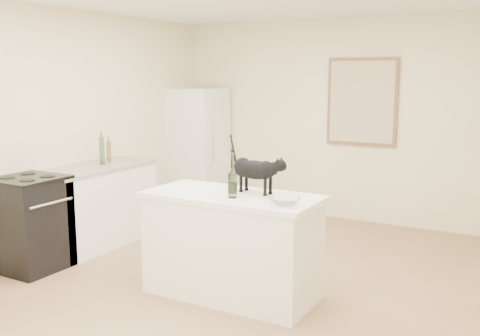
% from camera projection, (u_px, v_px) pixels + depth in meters
% --- Properties ---
extents(floor, '(5.50, 5.50, 0.00)m').
position_uv_depth(floor, '(234.00, 285.00, 5.03)').
color(floor, '#9B7A52').
rests_on(floor, ground).
extents(wall_back, '(4.50, 0.00, 4.50)m').
position_uv_depth(wall_back, '(339.00, 121.00, 7.17)').
color(wall_back, '#FBF3C2').
rests_on(wall_back, ground).
extents(wall_left, '(0.00, 5.50, 5.50)m').
position_uv_depth(wall_left, '(52.00, 131.00, 5.90)').
color(wall_left, '#FBF3C2').
rests_on(wall_left, ground).
extents(island_base, '(1.44, 0.67, 0.86)m').
position_uv_depth(island_base, '(232.00, 247.00, 4.74)').
color(island_base, white).
rests_on(island_base, floor).
extents(island_top, '(1.50, 0.70, 0.04)m').
position_uv_depth(island_top, '(232.00, 196.00, 4.66)').
color(island_top, white).
rests_on(island_top, island_base).
extents(left_cabinets, '(0.60, 1.40, 0.86)m').
position_uv_depth(left_cabinets, '(96.00, 207.00, 6.16)').
color(left_cabinets, white).
rests_on(left_cabinets, floor).
extents(left_countertop, '(0.62, 1.44, 0.04)m').
position_uv_depth(left_countertop, '(95.00, 168.00, 6.08)').
color(left_countertop, gray).
rests_on(left_countertop, left_cabinets).
extents(stove, '(0.60, 0.60, 0.90)m').
position_uv_depth(stove, '(31.00, 224.00, 5.38)').
color(stove, black).
rests_on(stove, floor).
extents(fridge, '(0.68, 0.68, 1.70)m').
position_uv_depth(fridge, '(198.00, 148.00, 7.85)').
color(fridge, white).
rests_on(fridge, floor).
extents(artwork_frame, '(0.90, 0.03, 1.10)m').
position_uv_depth(artwork_frame, '(362.00, 102.00, 6.96)').
color(artwork_frame, brown).
rests_on(artwork_frame, wall_back).
extents(artwork_canvas, '(0.82, 0.00, 1.02)m').
position_uv_depth(artwork_canvas, '(361.00, 102.00, 6.94)').
color(artwork_canvas, beige).
rests_on(artwork_canvas, wall_back).
extents(black_cat, '(0.53, 0.23, 0.36)m').
position_uv_depth(black_cat, '(255.00, 172.00, 4.67)').
color(black_cat, black).
rests_on(black_cat, island_top).
extents(wine_bottle, '(0.08, 0.08, 0.35)m').
position_uv_depth(wine_bottle, '(232.00, 177.00, 4.50)').
color(wine_bottle, '#204E1F').
rests_on(wine_bottle, island_top).
extents(glass_bowl, '(0.33, 0.33, 0.06)m').
position_uv_depth(glass_bowl, '(285.00, 201.00, 4.27)').
color(glass_bowl, white).
rests_on(glass_bowl, island_top).
extents(fridge_paper, '(0.02, 0.13, 0.16)m').
position_uv_depth(fridge_paper, '(219.00, 120.00, 7.62)').
color(fridge_paper, white).
rests_on(fridge_paper, fridge).
extents(counter_bottle_cluster, '(0.10, 0.21, 0.31)m').
position_uv_depth(counter_bottle_cluster, '(105.00, 151.00, 6.21)').
color(counter_bottle_cluster, '#1C4517').
rests_on(counter_bottle_cluster, left_countertop).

